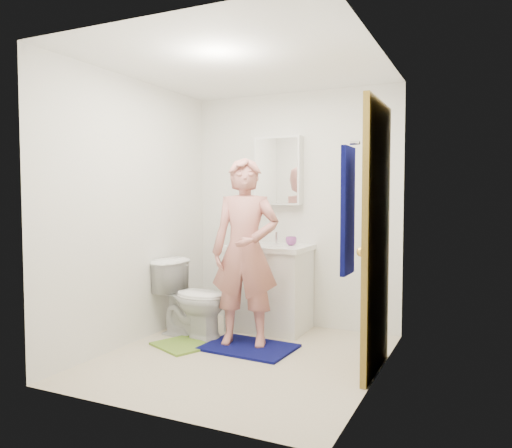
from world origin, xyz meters
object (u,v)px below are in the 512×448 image
(man, at_px, (245,252))
(toilet, at_px, (192,298))
(toothbrush_cup, at_px, (291,241))
(towel, at_px, (348,211))
(vanity_cabinet, at_px, (269,290))
(soap_dispenser, at_px, (246,235))
(medicine_cabinet, at_px, (278,171))

(man, bearing_deg, toilet, 159.82)
(toilet, bearing_deg, toothbrush_cup, -42.91)
(towel, distance_m, man, 1.50)
(man, bearing_deg, vanity_cabinet, 78.95)
(towel, xyz_separation_m, soap_dispenser, (-1.44, 1.47, -0.30))
(vanity_cabinet, relative_size, medicine_cabinet, 1.14)
(medicine_cabinet, height_order, soap_dispenser, medicine_cabinet)
(vanity_cabinet, xyz_separation_m, soap_dispenser, (-0.26, -0.02, 0.55))
(vanity_cabinet, distance_m, toilet, 0.79)
(medicine_cabinet, xyz_separation_m, towel, (1.18, -1.71, -0.35))
(medicine_cabinet, distance_m, toilet, 1.56)
(vanity_cabinet, distance_m, soap_dispenser, 0.60)
(towel, bearing_deg, soap_dispenser, 134.38)
(soap_dispenser, bearing_deg, toilet, -120.00)
(towel, xyz_separation_m, toothbrush_cup, (-0.98, 1.55, -0.36))
(vanity_cabinet, bearing_deg, toothbrush_cup, 18.47)
(man, bearing_deg, medicine_cabinet, 78.14)
(towel, bearing_deg, man, 142.79)
(toilet, height_order, toothbrush_cup, toothbrush_cup)
(toothbrush_cup, relative_size, man, 0.07)
(towel, height_order, man, man)
(vanity_cabinet, height_order, man, man)
(toilet, height_order, soap_dispenser, soap_dispenser)
(medicine_cabinet, bearing_deg, soap_dispenser, -136.41)
(toothbrush_cup, xyz_separation_m, man, (-0.17, -0.68, -0.04))
(medicine_cabinet, relative_size, toilet, 0.96)
(towel, relative_size, toothbrush_cup, 7.29)
(soap_dispenser, relative_size, toothbrush_cup, 1.74)
(vanity_cabinet, distance_m, man, 0.76)
(vanity_cabinet, distance_m, toothbrush_cup, 0.54)
(vanity_cabinet, distance_m, medicine_cabinet, 1.22)
(medicine_cabinet, height_order, toilet, medicine_cabinet)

